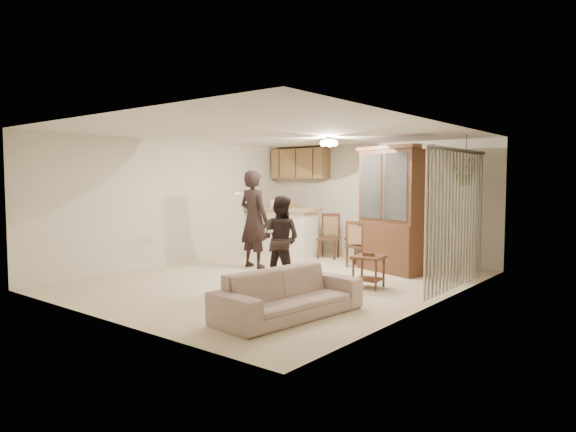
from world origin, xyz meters
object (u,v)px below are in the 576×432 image
Objects in this scene: sofa at (289,288)px; adult at (254,222)px; chair_bar at (328,246)px; china_hutch at (393,210)px; chair_hutch_right at (359,254)px; child at (280,242)px; chair_hutch_left at (360,248)px; side_table at (369,271)px.

adult is at bearing 56.15° from sofa.
sofa is 1.92× the size of chair_bar.
chair_bar is (-1.85, 0.62, -0.88)m from china_hutch.
sofa is at bearing -81.49° from chair_bar.
child is at bearing 81.03° from chair_hutch_right.
sofa is 3.75m from adult.
child reaches higher than chair_hutch_left.
chair_hutch_right is at bearing 25.19° from sofa.
side_table is 1.98m from chair_hutch_right.
sofa is 0.80× the size of china_hutch.
china_hutch reaches higher than chair_hutch_left.
chair_hutch_right is at bearing -167.16° from china_hutch.
china_hutch is at bearing 14.27° from sofa.
chair_bar is at bearing -29.11° from chair_hutch_right.
sofa is 2.05× the size of chair_hutch_right.
china_hutch is 1.18m from chair_hutch_right.
sofa reaches higher than side_table.
chair_bar is (-2.33, 4.30, -0.09)m from sofa.
side_table is at bearing 9.42° from sofa.
sofa is 4.48m from chair_hutch_left.
chair_hutch_left is (-0.00, 2.61, -0.36)m from child.
adult is 2.16m from chair_hutch_right.
side_table is (1.38, 0.52, -0.41)m from child.
sofa is 4.89m from chair_bar.
chair_hutch_left is 1.21× the size of chair_hutch_right.
child is 2.38× the size of side_table.
chair_hutch_right is at bearing -135.85° from adult.
child reaches higher than sofa.
chair_hutch_left is (0.85, -0.07, 0.03)m from chair_bar.
child is at bearing -65.02° from chair_hutch_left.
chair_hutch_right is (0.24, -0.47, -0.05)m from chair_hutch_left.
side_table is 0.58× the size of chair_bar.
chair_hutch_right is (-1.15, 1.62, -0.01)m from side_table.
china_hutch is at bearing -127.47° from child.
china_hutch is at bearing -147.97° from adult.
china_hutch is 2.14m from chair_bar.
china_hutch is 1.82m from side_table.
chair_hutch_left is at bearing -101.51° from child.
chair_hutch_left reaches higher than chair_bar.
adult is 2.80m from side_table.
adult is at bearing -124.26° from chair_bar.
adult reaches higher than chair_hutch_right.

